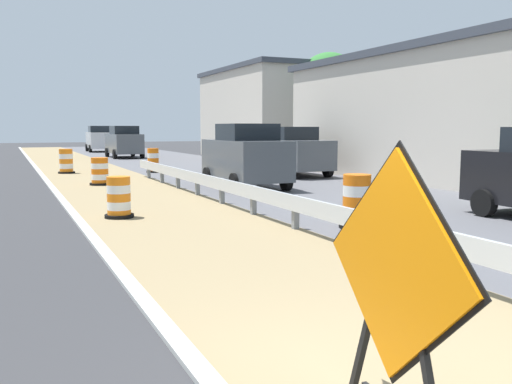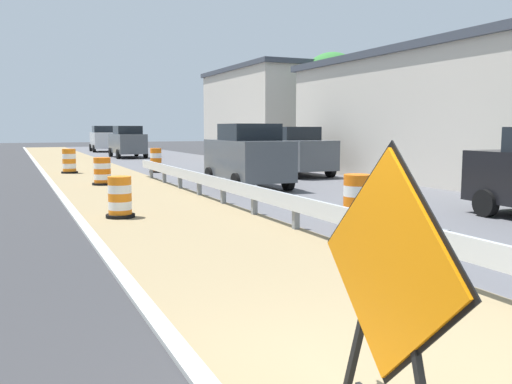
% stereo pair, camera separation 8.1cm
% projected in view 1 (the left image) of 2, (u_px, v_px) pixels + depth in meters
% --- Properties ---
extents(warning_sign_diamond, '(0.12, 1.69, 1.98)m').
position_uv_depth(warning_sign_diamond, '(395.00, 276.00, 3.74)').
color(warning_sign_diamond, black).
rests_on(warning_sign_diamond, ground).
extents(traffic_barrel_nearest, '(0.71, 0.71, 1.11)m').
position_uv_depth(traffic_barrel_nearest, '(357.00, 204.00, 11.33)').
color(traffic_barrel_nearest, orange).
rests_on(traffic_barrel_nearest, ground).
extents(traffic_barrel_close, '(0.66, 0.66, 0.95)m').
position_uv_depth(traffic_barrel_close, '(119.00, 199.00, 12.64)').
color(traffic_barrel_close, orange).
rests_on(traffic_barrel_close, ground).
extents(traffic_barrel_mid, '(0.75, 0.75, 0.99)m').
position_uv_depth(traffic_barrel_mid, '(100.00, 173.00, 19.91)').
color(traffic_barrel_mid, orange).
rests_on(traffic_barrel_mid, ground).
extents(traffic_barrel_far, '(0.74, 0.74, 1.11)m').
position_uv_depth(traffic_barrel_far, '(66.00, 162.00, 25.03)').
color(traffic_barrel_far, orange).
rests_on(traffic_barrel_far, ground).
extents(traffic_barrel_farther, '(0.64, 0.64, 1.12)m').
position_uv_depth(traffic_barrel_farther, '(153.00, 162.00, 25.52)').
color(traffic_barrel_farther, orange).
rests_on(traffic_barrel_farther, ground).
extents(car_lead_near_lane, '(2.06, 4.52, 2.20)m').
position_uv_depth(car_lead_near_lane, '(124.00, 142.00, 38.30)').
color(car_lead_near_lane, '#4C5156').
rests_on(car_lead_near_lane, ground).
extents(car_trailing_near_lane, '(2.10, 4.37, 2.11)m').
position_uv_depth(car_trailing_near_lane, '(292.00, 151.00, 23.94)').
color(car_trailing_near_lane, '#4C5156').
rests_on(car_trailing_near_lane, ground).
extents(car_lead_far_lane, '(2.10, 4.19, 2.20)m').
position_uv_depth(car_lead_far_lane, '(245.00, 156.00, 18.95)').
color(car_lead_far_lane, '#4C5156').
rests_on(car_lead_far_lane, ground).
extents(car_mid_far_lane, '(1.94, 4.02, 2.15)m').
position_uv_depth(car_mid_far_lane, '(125.00, 138.00, 55.98)').
color(car_mid_far_lane, black).
rests_on(car_mid_far_lane, ground).
extents(car_trailing_far_lane, '(2.16, 4.17, 2.23)m').
position_uv_depth(car_trailing_far_lane, '(99.00, 139.00, 47.84)').
color(car_trailing_far_lane, silver).
rests_on(car_trailing_far_lane, ground).
extents(roadside_shop_near, '(8.23, 16.37, 5.13)m').
position_uv_depth(roadside_shop_near, '(472.00, 115.00, 22.21)').
color(roadside_shop_near, beige).
rests_on(roadside_shop_near, ground).
extents(roadside_shop_far, '(7.44, 11.74, 6.18)m').
position_uv_depth(roadside_shop_far, '(274.00, 113.00, 39.01)').
color(roadside_shop_far, beige).
rests_on(roadside_shop_far, ground).
extents(tree_roadside, '(3.61, 3.61, 6.67)m').
position_uv_depth(tree_roadside, '(329.00, 80.00, 33.94)').
color(tree_roadside, '#4C3D2D').
rests_on(tree_roadside, ground).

